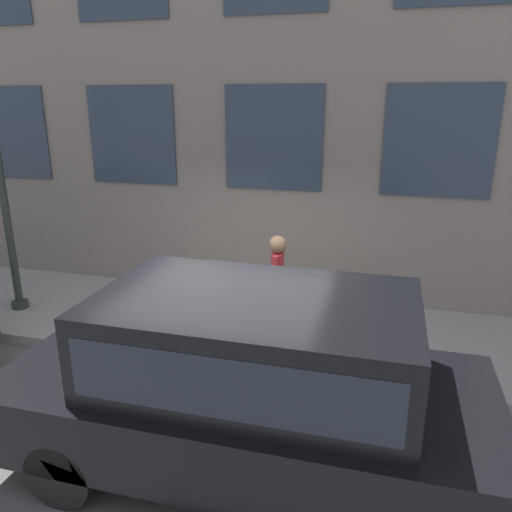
{
  "coord_description": "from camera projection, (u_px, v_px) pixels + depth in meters",
  "views": [
    {
      "loc": [
        -5.47,
        -1.88,
        3.48
      ],
      "look_at": [
        0.67,
        -0.22,
        1.47
      ],
      "focal_mm": 35.0,
      "sensor_mm": 36.0,
      "label": 1
    }
  ],
  "objects": [
    {
      "name": "person",
      "position": [
        277.0,
        278.0,
        6.95
      ],
      "size": [
        0.37,
        0.25,
        1.54
      ],
      "rotation": [
        0.0,
        0.0,
        2.98
      ],
      "color": "#232328",
      "rests_on": "sidewalk"
    },
    {
      "name": "ground_plane",
      "position": [
        226.0,
        376.0,
        6.55
      ],
      "size": [
        80.0,
        80.0,
        0.0
      ],
      "primitive_type": "plane",
      "color": "#514F4C"
    },
    {
      "name": "parked_truck_black_near",
      "position": [
        250.0,
        374.0,
        4.65
      ],
      "size": [
        1.99,
        4.59,
        1.81
      ],
      "color": "black",
      "rests_on": "ground_plane"
    },
    {
      "name": "sidewalk",
      "position": [
        253.0,
        328.0,
        7.72
      ],
      "size": [
        2.59,
        60.0,
        0.16
      ],
      "color": "gray",
      "rests_on": "ground_plane"
    },
    {
      "name": "fire_hydrant",
      "position": [
        234.0,
        325.0,
        6.8
      ],
      "size": [
        0.32,
        0.44,
        0.73
      ],
      "color": "#2D7260",
      "rests_on": "sidewalk"
    }
  ]
}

